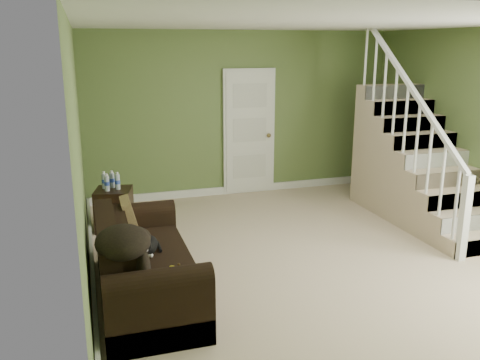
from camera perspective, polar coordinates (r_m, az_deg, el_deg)
floor at (r=6.06m, az=8.12°, el=-8.33°), size 5.00×5.50×0.01m
ceiling at (r=5.57m, az=9.15°, el=17.04°), size 5.00×5.50×0.01m
wall_back at (r=8.21m, az=0.28°, el=7.41°), size 5.00×0.04×2.60m
wall_left at (r=5.13m, az=-17.51°, el=2.10°), size 0.04×5.50×2.60m
baseboard_back at (r=8.43m, az=0.33°, el=-1.00°), size 5.00×0.04×0.12m
baseboard_left at (r=5.53m, az=-16.18°, el=-10.51°), size 0.04×5.50×0.12m
door at (r=8.24m, az=1.04°, el=5.37°), size 0.86×0.12×2.02m
staircase at (r=7.64m, az=18.87°, el=0.99°), size 1.00×2.51×2.82m
sofa at (r=5.04m, az=-11.00°, el=-9.69°), size 0.87×2.01×0.80m
side_table at (r=6.92m, az=-13.95°, el=-3.08°), size 0.55×0.55×0.78m
cat at (r=4.98m, az=-10.17°, el=-7.27°), size 0.25×0.47×0.23m
banana at (r=4.58m, az=-7.17°, el=-9.99°), size 0.14×0.20×0.06m
throw_pillow at (r=5.56m, az=-12.24°, el=-4.04°), size 0.19×0.39×0.40m
throw_blanket at (r=4.28m, az=-13.02°, el=-6.78°), size 0.56×0.67×0.24m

